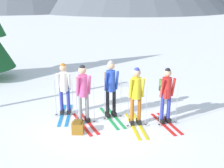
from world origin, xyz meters
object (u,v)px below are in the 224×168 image
at_px(skier_in_blue, 111,85).
at_px(backpack_on_snow_front, 78,127).
at_px(skier_in_red, 166,92).
at_px(skier_in_pink, 83,90).
at_px(skier_in_yellow, 136,93).
at_px(skier_in_white, 64,86).

bearing_deg(skier_in_blue, backpack_on_snow_front, -125.96).
bearing_deg(skier_in_red, skier_in_pink, -177.34).
relative_size(skier_in_yellow, backpack_on_snow_front, 4.77).
distance_m(skier_in_yellow, backpack_on_snow_front, 1.95).
height_order(skier_in_pink, backpack_on_snow_front, skier_in_pink).
bearing_deg(skier_in_blue, skier_in_pink, -149.91).
distance_m(skier_in_blue, skier_in_red, 1.71).
bearing_deg(skier_in_red, skier_in_yellow, -169.45).
bearing_deg(skier_in_pink, skier_in_blue, 30.09).
distance_m(skier_in_white, skier_in_red, 3.20).
distance_m(skier_in_red, backpack_on_snow_front, 2.79).
bearing_deg(backpack_on_snow_front, skier_in_red, 18.40).
bearing_deg(skier_in_blue, skier_in_red, -11.79).
height_order(skier_in_pink, skier_in_yellow, skier_in_pink).
xyz_separation_m(skier_in_pink, skier_in_blue, (0.80, 0.46, 0.02)).
relative_size(skier_in_pink, skier_in_red, 1.05).
height_order(skier_in_white, skier_in_red, skier_in_red).
xyz_separation_m(skier_in_blue, skier_in_yellow, (0.77, -0.52, -0.05)).
relative_size(skier_in_pink, backpack_on_snow_front, 4.79).
bearing_deg(skier_in_pink, backpack_on_snow_front, -95.09).
xyz_separation_m(skier_in_blue, skier_in_red, (1.67, -0.35, -0.07)).
height_order(skier_in_red, backpack_on_snow_front, skier_in_red).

